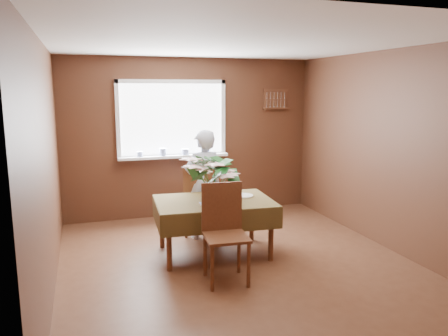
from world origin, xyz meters
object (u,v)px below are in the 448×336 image
object	(u,v)px
chair_far	(200,198)
chair_near	(224,228)
seated_woman	(204,184)
dining_table	(214,207)
flower_bouquet	(213,175)

from	to	relation	value
chair_far	chair_near	xyz separation A→B (m)	(-0.11, -1.42, 0.02)
chair_far	chair_near	distance (m)	1.42
chair_far	seated_woman	bearing A→B (deg)	137.75
dining_table	flower_bouquet	xyz separation A→B (m)	(-0.05, -0.15, 0.43)
dining_table	flower_bouquet	distance (m)	0.45
flower_bouquet	chair_near	bearing A→B (deg)	-94.97
dining_table	chair_far	bearing A→B (deg)	93.14
chair_far	flower_bouquet	world-z (taller)	flower_bouquet
chair_near	flower_bouquet	size ratio (longest dim) A/B	1.66
dining_table	flower_bouquet	size ratio (longest dim) A/B	2.38
chair_far	seated_woman	distance (m)	0.22
dining_table	chair_far	xyz separation A→B (m)	(0.01, 0.72, -0.07)
chair_near	seated_woman	xyz separation A→B (m)	(0.15, 1.35, 0.19)
dining_table	flower_bouquet	world-z (taller)	flower_bouquet
chair_near	chair_far	bearing A→B (deg)	90.24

